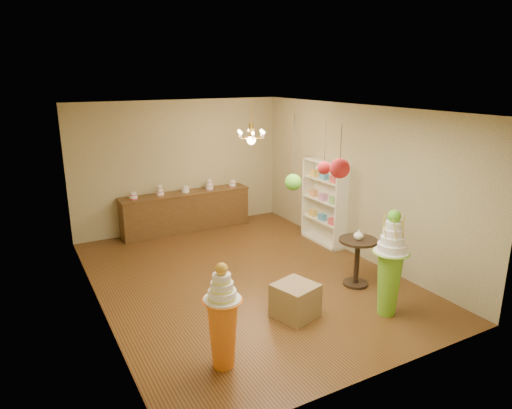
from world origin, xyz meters
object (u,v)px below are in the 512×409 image
pedestal_green (390,270)px  sideboard (186,211)px  pedestal_orange (223,324)px  round_table (357,256)px

pedestal_green → sideboard: pedestal_green is taller
pedestal_orange → round_table: 3.15m
pedestal_green → sideboard: bearing=104.2°
pedestal_orange → pedestal_green: bearing=-0.4°
pedestal_green → pedestal_orange: (-2.74, 0.02, -0.14)m
round_table → pedestal_green: bearing=-104.3°
sideboard → pedestal_orange: bearing=-105.5°
pedestal_green → round_table: bearing=75.7°
pedestal_green → round_table: pedestal_green is taller
pedestal_orange → round_table: pedestal_orange is taller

